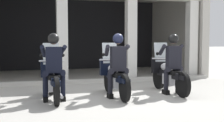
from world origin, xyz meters
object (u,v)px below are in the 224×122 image
object	(u,v)px
motorcycle_right	(168,74)
motorcycle_left	(53,78)
police_officer_center	(118,60)
police_officer_right	(173,58)
motorcycle_center	(115,76)
police_officer_left	(54,61)

from	to	relation	value
motorcycle_right	motorcycle_left	bearing A→B (deg)	173.69
police_officer_center	police_officer_right	world-z (taller)	same
motorcycle_left	police_officer_right	distance (m)	3.13
police_officer_center	motorcycle_left	bearing A→B (deg)	160.35
motorcycle_left	motorcycle_right	bearing A→B (deg)	-8.35
motorcycle_right	motorcycle_center	bearing A→B (deg)	175.92
motorcycle_center	police_officer_center	xyz separation A→B (m)	(-0.00, -0.28, 0.44)
motorcycle_center	police_officer_center	distance (m)	0.52
police_officer_left	motorcycle_center	distance (m)	1.63
motorcycle_center	motorcycle_right	distance (m)	1.55
police_officer_center	motorcycle_center	bearing A→B (deg)	81.09
motorcycle_left	police_officer_right	xyz separation A→B (m)	(3.09, -0.20, 0.44)
police_officer_center	police_officer_left	bearing A→B (deg)	170.72
motorcycle_center	motorcycle_right	xyz separation A→B (m)	(1.55, 0.10, 0.00)
police_officer_left	police_officer_center	size ratio (longest dim) A/B	1.00
police_officer_left	motorcycle_right	bearing A→B (deg)	-3.13
motorcycle_center	motorcycle_left	bearing A→B (deg)	170.72
police_officer_left	motorcycle_center	world-z (taller)	police_officer_left
motorcycle_center	police_officer_center	world-z (taller)	police_officer_center
motorcycle_center	motorcycle_right	world-z (taller)	same
motorcycle_center	motorcycle_right	size ratio (longest dim) A/B	1.00
police_officer_center	motorcycle_right	bearing A→B (deg)	5.38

